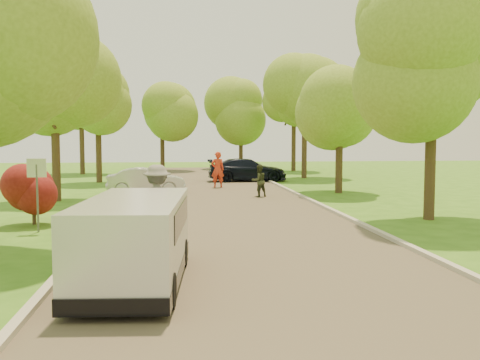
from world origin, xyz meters
name	(u,v)px	position (x,y,z in m)	size (l,w,h in m)	color
ground	(251,257)	(0.00, 0.00, 0.00)	(100.00, 100.00, 0.00)	#396E1A
road	(223,211)	(0.00, 8.00, 0.01)	(8.00, 60.00, 0.01)	#4C4438
curb_left	(115,211)	(-4.05, 8.00, 0.06)	(0.18, 60.00, 0.12)	#B2AD9E
curb_right	(326,208)	(4.05, 8.00, 0.06)	(0.18, 60.00, 0.12)	#B2AD9E
street_sign	(37,179)	(-5.80, 4.00, 1.56)	(0.55, 0.06, 2.17)	#59595E
red_shrub	(33,190)	(-6.30, 5.50, 1.10)	(1.70, 1.70, 1.95)	#382619
tree_l_midb	(59,96)	(-6.81, 12.00, 4.59)	(4.30, 4.20, 6.62)	#382619
tree_l_far	(101,94)	(-6.39, 22.00, 5.47)	(4.92, 4.80, 7.79)	#382619
tree_r_mida	(440,55)	(7.02, 5.00, 5.54)	(5.13, 5.00, 7.95)	#382619
tree_r_midb	(344,96)	(6.60, 14.00, 4.88)	(4.51, 4.40, 7.01)	#382619
tree_r_far	(308,93)	(7.23, 24.00, 5.83)	(5.33, 5.20, 8.34)	#382619
tree_bg_a	(84,105)	(-8.78, 30.00, 5.31)	(5.12, 5.00, 7.72)	#382619
tree_bg_b	(297,105)	(8.22, 32.00, 5.54)	(5.12, 5.00, 7.95)	#382619
tree_bg_c	(165,112)	(-2.79, 34.00, 5.02)	(4.92, 4.80, 7.33)	#382619
tree_bg_d	(243,110)	(4.22, 36.00, 5.31)	(5.12, 5.00, 7.72)	#382619
minivan	(135,239)	(-2.50, -2.09, 0.87)	(2.09, 4.54, 1.64)	silver
silver_sedan	(146,181)	(-3.27, 14.90, 0.64)	(1.36, 3.89, 1.28)	#B9BABE
dark_sedan	(247,170)	(2.73, 21.71, 0.73)	(2.04, 5.03, 1.46)	black
longboard	(158,240)	(-2.23, 1.72, 0.11)	(0.33, 1.02, 0.12)	black
skateboarder	(157,202)	(-2.23, 1.72, 1.11)	(1.27, 0.73, 1.96)	slate
person_striped	(218,170)	(0.51, 17.53, 1.01)	(0.74, 0.48, 2.02)	red
person_olive	(259,181)	(2.09, 12.54, 0.76)	(0.74, 0.58, 1.53)	#2C331E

